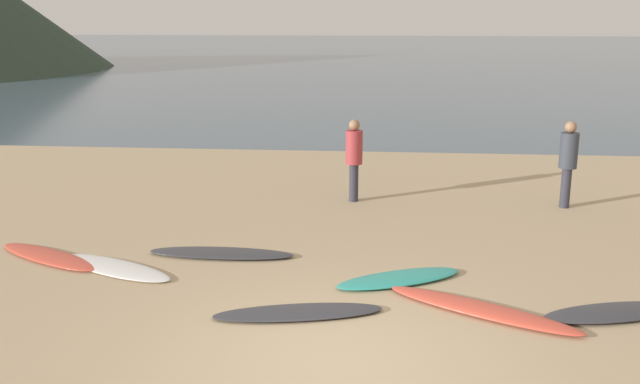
{
  "coord_description": "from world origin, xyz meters",
  "views": [
    {
      "loc": [
        0.47,
        -6.97,
        3.7
      ],
      "look_at": [
        -0.62,
        5.15,
        0.6
      ],
      "focal_mm": 39.7,
      "sensor_mm": 36.0,
      "label": 1
    }
  ],
  "objects_px": {
    "surfboard_5": "(482,309)",
    "surfboard_6": "(613,312)",
    "surfboard_2": "(221,253)",
    "person_2": "(354,154)",
    "surfboard_3": "(298,312)",
    "surfboard_0": "(49,256)",
    "surfboard_4": "(399,278)",
    "person_0": "(568,157)",
    "surfboard_1": "(115,267)"
  },
  "relations": [
    {
      "from": "surfboard_0",
      "to": "surfboard_1",
      "type": "xyz_separation_m",
      "value": [
        1.18,
        -0.36,
        -0.01
      ]
    },
    {
      "from": "surfboard_4",
      "to": "person_0",
      "type": "xyz_separation_m",
      "value": [
        3.29,
        4.24,
        0.96
      ]
    },
    {
      "from": "surfboard_3",
      "to": "surfboard_1",
      "type": "bearing_deg",
      "value": 142.45
    },
    {
      "from": "surfboard_4",
      "to": "person_2",
      "type": "distance_m",
      "value": 4.52
    },
    {
      "from": "surfboard_1",
      "to": "surfboard_6",
      "type": "xyz_separation_m",
      "value": [
        6.85,
        -1.04,
        0.02
      ]
    },
    {
      "from": "surfboard_1",
      "to": "surfboard_2",
      "type": "relative_size",
      "value": 0.93
    },
    {
      "from": "surfboard_3",
      "to": "surfboard_6",
      "type": "bearing_deg",
      "value": -7.61
    },
    {
      "from": "surfboard_0",
      "to": "surfboard_4",
      "type": "xyz_separation_m",
      "value": [
        5.37,
        -0.46,
        0.0
      ]
    },
    {
      "from": "surfboard_0",
      "to": "surfboard_5",
      "type": "relative_size",
      "value": 0.85
    },
    {
      "from": "surfboard_1",
      "to": "surfboard_0",
      "type": "bearing_deg",
      "value": -171.46
    },
    {
      "from": "surfboard_3",
      "to": "person_2",
      "type": "xyz_separation_m",
      "value": [
        0.45,
        5.62,
        0.94
      ]
    },
    {
      "from": "surfboard_2",
      "to": "surfboard_5",
      "type": "height_order",
      "value": "surfboard_5"
    },
    {
      "from": "surfboard_3",
      "to": "surfboard_4",
      "type": "relative_size",
      "value": 1.13
    },
    {
      "from": "surfboard_0",
      "to": "surfboard_4",
      "type": "height_order",
      "value": "surfboard_4"
    },
    {
      "from": "surfboard_1",
      "to": "person_2",
      "type": "bearing_deg",
      "value": 77.33
    },
    {
      "from": "surfboard_2",
      "to": "person_0",
      "type": "xyz_separation_m",
      "value": [
        6.04,
        3.39,
        0.96
      ]
    },
    {
      "from": "surfboard_4",
      "to": "surfboard_5",
      "type": "xyz_separation_m",
      "value": [
        1.02,
        -1.0,
        0.01
      ]
    },
    {
      "from": "surfboard_4",
      "to": "person_0",
      "type": "height_order",
      "value": "person_0"
    },
    {
      "from": "surfboard_6",
      "to": "surfboard_2",
      "type": "bearing_deg",
      "value": 144.65
    },
    {
      "from": "surfboard_5",
      "to": "surfboard_6",
      "type": "xyz_separation_m",
      "value": [
        1.64,
        0.05,
        -0.0
      ]
    },
    {
      "from": "surfboard_5",
      "to": "surfboard_6",
      "type": "height_order",
      "value": "surfboard_5"
    },
    {
      "from": "surfboard_2",
      "to": "surfboard_3",
      "type": "relative_size",
      "value": 1.07
    },
    {
      "from": "surfboard_1",
      "to": "person_0",
      "type": "distance_m",
      "value": 8.6
    },
    {
      "from": "surfboard_4",
      "to": "person_2",
      "type": "relative_size",
      "value": 1.15
    },
    {
      "from": "surfboard_2",
      "to": "surfboard_6",
      "type": "xyz_separation_m",
      "value": [
        5.41,
        -1.79,
        0.01
      ]
    },
    {
      "from": "surfboard_0",
      "to": "surfboard_2",
      "type": "bearing_deg",
      "value": 36.92
    },
    {
      "from": "surfboard_0",
      "to": "person_0",
      "type": "relative_size",
      "value": 1.3
    },
    {
      "from": "surfboard_6",
      "to": "person_2",
      "type": "bearing_deg",
      "value": 106.37
    },
    {
      "from": "surfboard_4",
      "to": "surfboard_2",
      "type": "bearing_deg",
      "value": 136.3
    },
    {
      "from": "surfboard_0",
      "to": "surfboard_4",
      "type": "distance_m",
      "value": 5.39
    },
    {
      "from": "surfboard_2",
      "to": "surfboard_1",
      "type": "bearing_deg",
      "value": -151.72
    },
    {
      "from": "surfboard_0",
      "to": "surfboard_3",
      "type": "xyz_separation_m",
      "value": [
        4.08,
        -1.73,
        -0.0
      ]
    },
    {
      "from": "surfboard_6",
      "to": "person_2",
      "type": "height_order",
      "value": "person_2"
    },
    {
      "from": "surfboard_0",
      "to": "person_2",
      "type": "relative_size",
      "value": 1.33
    },
    {
      "from": "person_2",
      "to": "person_0",
      "type": "bearing_deg",
      "value": -62.11
    },
    {
      "from": "surfboard_2",
      "to": "surfboard_3",
      "type": "height_order",
      "value": "surfboard_2"
    },
    {
      "from": "surfboard_5",
      "to": "person_2",
      "type": "bearing_deg",
      "value": 139.11
    },
    {
      "from": "surfboard_5",
      "to": "surfboard_6",
      "type": "bearing_deg",
      "value": 31.87
    },
    {
      "from": "surfboard_1",
      "to": "surfboard_3",
      "type": "distance_m",
      "value": 3.21
    },
    {
      "from": "surfboard_5",
      "to": "surfboard_1",
      "type": "bearing_deg",
      "value": -161.93
    },
    {
      "from": "surfboard_4",
      "to": "surfboard_6",
      "type": "height_order",
      "value": "surfboard_6"
    },
    {
      "from": "surfboard_1",
      "to": "person_2",
      "type": "relative_size",
      "value": 1.28
    },
    {
      "from": "person_2",
      "to": "surfboard_3",
      "type": "bearing_deg",
      "value": -155.16
    },
    {
      "from": "surfboard_3",
      "to": "surfboard_5",
      "type": "height_order",
      "value": "surfboard_5"
    },
    {
      "from": "surfboard_2",
      "to": "person_0",
      "type": "relative_size",
      "value": 1.35
    },
    {
      "from": "surfboard_6",
      "to": "person_0",
      "type": "height_order",
      "value": "person_0"
    },
    {
      "from": "surfboard_1",
      "to": "person_2",
      "type": "distance_m",
      "value": 5.5
    },
    {
      "from": "surfboard_5",
      "to": "person_0",
      "type": "bearing_deg",
      "value": 96.58
    },
    {
      "from": "surfboard_0",
      "to": "surfboard_6",
      "type": "bearing_deg",
      "value": 18.6
    },
    {
      "from": "surfboard_2",
      "to": "person_2",
      "type": "distance_m",
      "value": 4.1
    }
  ]
}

